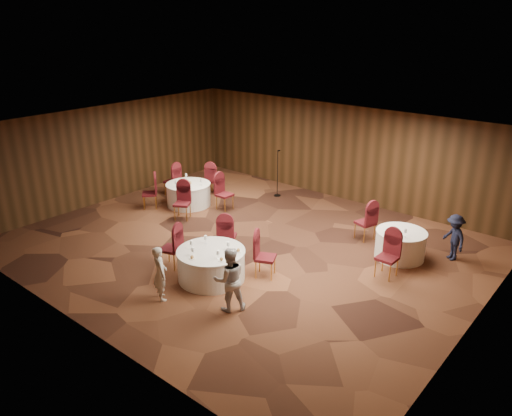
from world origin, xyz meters
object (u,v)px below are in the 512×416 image
Objects in this scene: woman_b at (229,279)px; mic_stand at (277,183)px; table_left at (189,194)px; table_right at (400,244)px; table_main at (211,264)px; man_c at (454,237)px; woman_a at (160,273)px.

mic_stand is at bearing -115.57° from woman_b.
table_left is 1.13× the size of table_right.
table_left is at bearing -90.39° from woman_b.
table_main is 1.13× the size of woman_b.
mic_stand is (-5.34, 1.74, 0.11)m from table_right.
table_main is at bearing -67.50° from mic_stand.
table_main is 6.22m from man_c.
woman_a is at bearing -121.31° from table_right.
man_c is at bearing 49.14° from table_main.
table_main is at bearing -84.49° from woman_b.
woman_a is (-0.22, -1.36, 0.26)m from table_main.
table_main is 6.13m from mic_stand.
table_right is (2.99, 3.92, -0.00)m from table_main.
table_left is at bearing -123.54° from mic_stand.
woman_b is 6.10m from man_c.
table_right is 0.90× the size of woman_b.
woman_a reaches higher than table_left.
woman_b is (3.58, -6.36, 0.24)m from mic_stand.
table_right is 1.35m from man_c.
table_main is 1.11× the size of table_left.
woman_a reaches higher than table_main.
table_left is 1.15× the size of woman_a.
table_main is at bearing -71.86° from woman_a.
woman_b is at bearing -29.55° from table_main.
woman_a is (2.12, -7.02, 0.15)m from mic_stand.
man_c is at bearing 11.34° from table_left.
mic_stand is 1.29× the size of woman_a.
table_main is 1.33× the size of man_c.
woman_b is (1.23, -0.70, 0.34)m from table_main.
woman_a is at bearing -49.09° from table_left.
table_right is 5.61m from mic_stand.
woman_b is (5.29, -3.77, 0.34)m from table_left.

